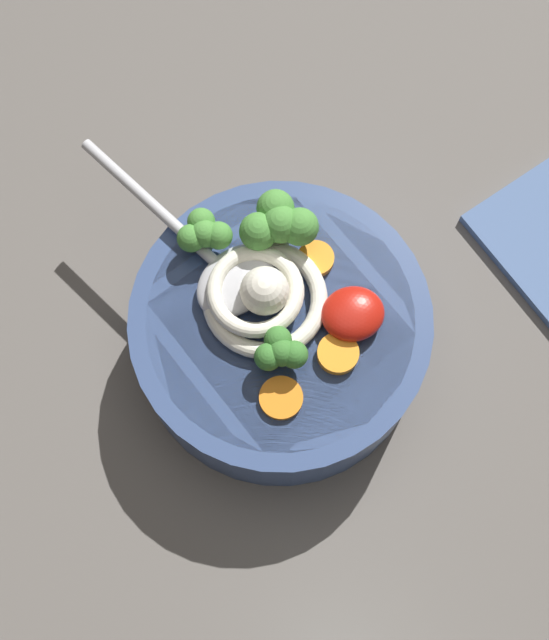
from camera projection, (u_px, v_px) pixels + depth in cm
name	position (u px, v px, depth cm)	size (l,w,h in cm)	color
table_slab	(266.00, 308.00, 66.40)	(98.11, 98.11, 3.79)	#5B5651
soup_bowl	(274.00, 335.00, 60.00)	(20.64, 20.64, 6.90)	#334775
noodle_pile	(262.00, 295.00, 56.16)	(9.28, 9.10, 3.73)	silver
soup_spoon	(221.00, 267.00, 57.16)	(11.63, 16.56, 1.60)	#B7B7BC
chili_sauce_dollop	(353.00, 314.00, 55.97)	(4.24, 3.82, 1.91)	#B2190F
broccoli_floret_rear	(281.00, 351.00, 54.32)	(3.57, 3.08, 2.83)	#7A9E60
broccoli_floret_right	(279.00, 223.00, 56.32)	(5.05, 4.35, 3.99)	#7A9E60
broccoli_floret_beside_chili	(204.00, 233.00, 56.81)	(3.75, 3.23, 2.96)	#7A9E60
carrot_slice_center	(316.00, 259.00, 57.88)	(2.53, 2.53, 0.64)	orange
carrot_slice_left	(281.00, 398.00, 54.93)	(2.87, 2.87, 0.48)	orange
carrot_slice_front	(338.00, 354.00, 55.73)	(2.77, 2.77, 0.73)	orange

